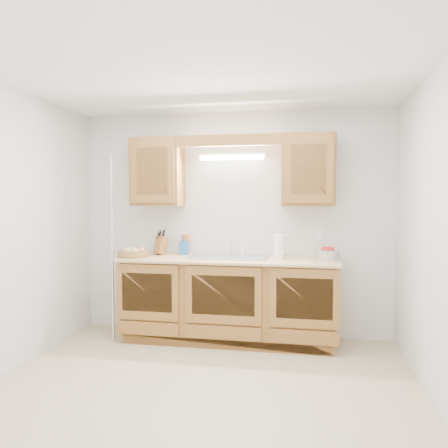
% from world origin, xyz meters
% --- Properties ---
extents(room, '(3.52, 3.50, 2.50)m').
position_xyz_m(room, '(0.00, 0.00, 1.25)').
color(room, '#BEAD89').
rests_on(room, ground).
extents(base_cabinets, '(2.20, 0.60, 0.86)m').
position_xyz_m(base_cabinets, '(0.00, 1.20, 0.44)').
color(base_cabinets, '#96602B').
rests_on(base_cabinets, ground).
extents(countertop, '(2.30, 0.63, 0.04)m').
position_xyz_m(countertop, '(0.00, 1.19, 0.88)').
color(countertop, tan).
rests_on(countertop, base_cabinets).
extents(upper_cabinet_left, '(0.55, 0.33, 0.75)m').
position_xyz_m(upper_cabinet_left, '(-0.83, 1.33, 1.83)').
color(upper_cabinet_left, '#96602B').
rests_on(upper_cabinet_left, room).
extents(upper_cabinet_right, '(0.55, 0.33, 0.75)m').
position_xyz_m(upper_cabinet_right, '(0.83, 1.33, 1.83)').
color(upper_cabinet_right, '#96602B').
rests_on(upper_cabinet_right, room).
extents(valance, '(2.20, 0.05, 0.12)m').
position_xyz_m(valance, '(0.00, 1.19, 2.14)').
color(valance, '#96602B').
rests_on(valance, room).
extents(fluorescent_fixture, '(0.76, 0.08, 0.08)m').
position_xyz_m(fluorescent_fixture, '(0.00, 1.42, 2.00)').
color(fluorescent_fixture, white).
rests_on(fluorescent_fixture, room).
extents(sink, '(0.84, 0.46, 0.36)m').
position_xyz_m(sink, '(0.00, 1.21, 0.83)').
color(sink, '#9E9EA3').
rests_on(sink, countertop).
extents(wire_shelf_pole, '(0.03, 0.03, 2.00)m').
position_xyz_m(wire_shelf_pole, '(-1.20, 0.94, 1.00)').
color(wire_shelf_pole, silver).
rests_on(wire_shelf_pole, ground).
extents(outlet_plate, '(0.08, 0.01, 0.12)m').
position_xyz_m(outlet_plate, '(0.95, 1.49, 1.15)').
color(outlet_plate, white).
rests_on(outlet_plate, room).
extents(fruit_basket, '(0.39, 0.39, 0.10)m').
position_xyz_m(fruit_basket, '(-1.03, 1.08, 0.94)').
color(fruit_basket, '#A47D42').
rests_on(fruit_basket, countertop).
extents(knife_block, '(0.16, 0.19, 0.29)m').
position_xyz_m(knife_block, '(-0.80, 1.34, 1.00)').
color(knife_block, '#96602B').
rests_on(knife_block, countertop).
extents(orange_canister, '(0.09, 0.09, 0.24)m').
position_xyz_m(orange_canister, '(-0.54, 1.44, 1.02)').
color(orange_canister, '#F65A0D').
rests_on(orange_canister, countertop).
extents(soap_bottle, '(0.10, 0.10, 0.21)m').
position_xyz_m(soap_bottle, '(-0.54, 1.39, 1.01)').
color(soap_bottle, '#2361B1').
rests_on(soap_bottle, countertop).
extents(sponge, '(0.13, 0.11, 0.02)m').
position_xyz_m(sponge, '(0.54, 1.44, 0.91)').
color(sponge, '#CC333F').
rests_on(sponge, countertop).
extents(paper_towel, '(0.14, 0.14, 0.30)m').
position_xyz_m(paper_towel, '(0.54, 1.23, 1.02)').
color(paper_towel, silver).
rests_on(paper_towel, countertop).
extents(apple_bowl, '(0.32, 0.32, 0.13)m').
position_xyz_m(apple_bowl, '(1.03, 1.26, 0.96)').
color(apple_bowl, silver).
rests_on(apple_bowl, countertop).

